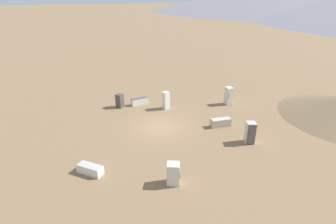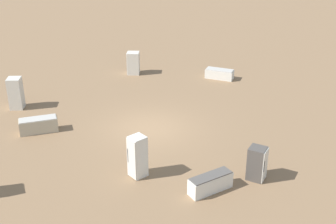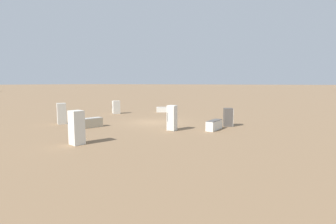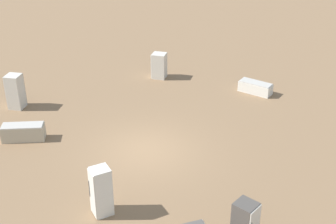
{
  "view_description": "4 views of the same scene",
  "coord_description": "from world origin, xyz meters",
  "px_view_note": "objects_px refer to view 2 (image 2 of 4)",
  "views": [
    {
      "loc": [
        17.81,
        -11.04,
        10.6
      ],
      "look_at": [
        0.63,
        0.45,
        1.56
      ],
      "focal_mm": 28.0,
      "sensor_mm": 36.0,
      "label": 1
    },
    {
      "loc": [
        -17.24,
        11.37,
        10.7
      ],
      "look_at": [
        -0.96,
        -0.41,
        1.17
      ],
      "focal_mm": 50.0,
      "sensor_mm": 36.0,
      "label": 2
    },
    {
      "loc": [
        -11.85,
        19.21,
        3.42
      ],
      "look_at": [
        -1.43,
        0.07,
        0.98
      ],
      "focal_mm": 28.0,
      "sensor_mm": 36.0,
      "label": 3
    },
    {
      "loc": [
        -15.83,
        5.61,
        10.52
      ],
      "look_at": [
        0.71,
        -1.34,
        1.23
      ],
      "focal_mm": 50.0,
      "sensor_mm": 36.0,
      "label": 4
    }
  ],
  "objects_px": {
    "discarded_fridge_2": "(38,125)",
    "discarded_fridge_6": "(133,63)",
    "discarded_fridge_1": "(16,93)",
    "discarded_fridge_3": "(137,157)",
    "discarded_fridge_5": "(257,164)",
    "discarded_fridge_7": "(219,74)",
    "discarded_fridge_0": "(210,183)"
  },
  "relations": [
    {
      "from": "discarded_fridge_2",
      "to": "discarded_fridge_6",
      "type": "height_order",
      "value": "discarded_fridge_6"
    },
    {
      "from": "discarded_fridge_2",
      "to": "discarded_fridge_6",
      "type": "bearing_deg",
      "value": 135.5
    },
    {
      "from": "discarded_fridge_1",
      "to": "discarded_fridge_3",
      "type": "relative_size",
      "value": 0.96
    },
    {
      "from": "discarded_fridge_2",
      "to": "discarded_fridge_5",
      "type": "height_order",
      "value": "discarded_fridge_5"
    },
    {
      "from": "discarded_fridge_1",
      "to": "discarded_fridge_2",
      "type": "bearing_deg",
      "value": -58.25
    },
    {
      "from": "discarded_fridge_3",
      "to": "discarded_fridge_6",
      "type": "relative_size",
      "value": 1.26
    },
    {
      "from": "discarded_fridge_1",
      "to": "discarded_fridge_3",
      "type": "height_order",
      "value": "discarded_fridge_3"
    },
    {
      "from": "discarded_fridge_7",
      "to": "discarded_fridge_1",
      "type": "bearing_deg",
      "value": 132.57
    },
    {
      "from": "discarded_fridge_5",
      "to": "discarded_fridge_6",
      "type": "height_order",
      "value": "discarded_fridge_6"
    },
    {
      "from": "discarded_fridge_6",
      "to": "discarded_fridge_1",
      "type": "bearing_deg",
      "value": 133.64
    },
    {
      "from": "discarded_fridge_5",
      "to": "discarded_fridge_2",
      "type": "bearing_deg",
      "value": -84.54
    },
    {
      "from": "discarded_fridge_2",
      "to": "discarded_fridge_5",
      "type": "bearing_deg",
      "value": 49.86
    },
    {
      "from": "discarded_fridge_1",
      "to": "discarded_fridge_7",
      "type": "relative_size",
      "value": 0.95
    },
    {
      "from": "discarded_fridge_1",
      "to": "discarded_fridge_2",
      "type": "xyz_separation_m",
      "value": [
        -3.35,
        0.13,
        -0.51
      ]
    },
    {
      "from": "discarded_fridge_2",
      "to": "discarded_fridge_7",
      "type": "bearing_deg",
      "value": 109.5
    },
    {
      "from": "discarded_fridge_1",
      "to": "discarded_fridge_7",
      "type": "distance_m",
      "value": 12.26
    },
    {
      "from": "discarded_fridge_1",
      "to": "discarded_fridge_6",
      "type": "xyz_separation_m",
      "value": [
        0.78,
        -7.91,
        -0.15
      ]
    },
    {
      "from": "discarded_fridge_2",
      "to": "discarded_fridge_5",
      "type": "distance_m",
      "value": 10.76
    },
    {
      "from": "discarded_fridge_5",
      "to": "discarded_fridge_3",
      "type": "bearing_deg",
      "value": -64.59
    },
    {
      "from": "discarded_fridge_7",
      "to": "discarded_fridge_6",
      "type": "bearing_deg",
      "value": 102.66
    },
    {
      "from": "discarded_fridge_6",
      "to": "discarded_fridge_2",
      "type": "bearing_deg",
      "value": 155.2
    },
    {
      "from": "discarded_fridge_3",
      "to": "discarded_fridge_0",
      "type": "bearing_deg",
      "value": -151.48
    },
    {
      "from": "discarded_fridge_0",
      "to": "discarded_fridge_5",
      "type": "distance_m",
      "value": 2.16
    },
    {
      "from": "discarded_fridge_1",
      "to": "discarded_fridge_2",
      "type": "height_order",
      "value": "discarded_fridge_1"
    },
    {
      "from": "discarded_fridge_0",
      "to": "discarded_fridge_7",
      "type": "distance_m",
      "value": 12.31
    },
    {
      "from": "discarded_fridge_2",
      "to": "discarded_fridge_3",
      "type": "xyz_separation_m",
      "value": [
        -6.14,
        -1.83,
        0.55
      ]
    },
    {
      "from": "discarded_fridge_1",
      "to": "discarded_fridge_7",
      "type": "height_order",
      "value": "discarded_fridge_1"
    },
    {
      "from": "discarded_fridge_0",
      "to": "discarded_fridge_1",
      "type": "relative_size",
      "value": 1.07
    },
    {
      "from": "discarded_fridge_1",
      "to": "discarded_fridge_6",
      "type": "bearing_deg",
      "value": 39.58
    },
    {
      "from": "discarded_fridge_0",
      "to": "discarded_fridge_3",
      "type": "height_order",
      "value": "discarded_fridge_3"
    },
    {
      "from": "discarded_fridge_0",
      "to": "discarded_fridge_7",
      "type": "height_order",
      "value": "discarded_fridge_0"
    },
    {
      "from": "discarded_fridge_3",
      "to": "discarded_fridge_5",
      "type": "height_order",
      "value": "discarded_fridge_3"
    }
  ]
}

